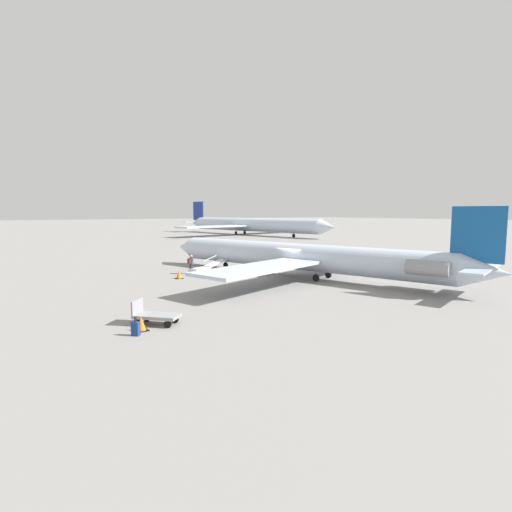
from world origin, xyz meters
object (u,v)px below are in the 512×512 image
airplane_taxiing_distant (249,225)px  passenger (191,263)px  boarding_stairs (203,269)px  airplane_main (305,257)px  luggage_cart (154,315)px  suitcase (136,329)px

airplane_taxiing_distant → passenger: 63.18m
boarding_stairs → passenger: passenger is taller
airplane_main → boarding_stairs: size_ratio=7.46×
airplane_main → airplane_taxiing_distant: size_ratio=0.62×
airplane_taxiing_distant → luggage_cart: 79.51m
airplane_main → airplane_taxiing_distant: airplane_taxiing_distant is taller
luggage_cart → passenger: bearing=-75.3°
suitcase → passenger: bearing=-33.7°
airplane_main → airplane_taxiing_distant: (56.60, -32.52, 0.76)m
passenger → suitcase: passenger is taller
airplane_main → boarding_stairs: (7.37, 5.89, -1.42)m
boarding_stairs → airplane_main: bearing=-67.1°
airplane_taxiing_distant → passenger: airplane_taxiing_distant is taller
airplane_main → passenger: airplane_main is taller
airplane_taxiing_distant → passenger: size_ratio=28.48×
airplane_taxiing_distant → boarding_stairs: (-49.23, 38.41, -2.18)m
airplane_main → passenger: (7.40, 7.08, -0.77)m
boarding_stairs → passenger: size_ratio=2.38×
luggage_cart → suitcase: bearing=89.5°
passenger → suitcase: size_ratio=1.98×
airplane_main → luggage_cart: bearing=96.7°
luggage_cart → boarding_stairs: bearing=-78.8°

